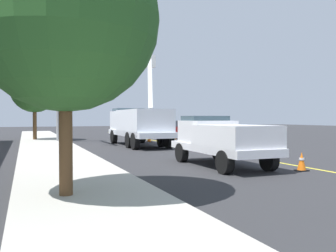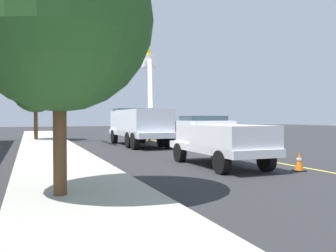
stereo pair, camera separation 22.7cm
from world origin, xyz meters
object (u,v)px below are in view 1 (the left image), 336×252
Objects in this scene: passing_minivan at (166,128)px; traffic_signal_mast at (60,68)px; service_pickup_truck at (222,139)px; traffic_cone_mid_rear at (176,141)px; traffic_cone_mid_front at (218,149)px; utility_bucket_truck at (139,123)px; traffic_cone_trailing at (149,137)px; traffic_cone_leading at (302,162)px.

traffic_signal_mast is at bearing 111.79° from passing_minivan.
service_pickup_truck is 9.94m from traffic_cone_mid_rear.
traffic_cone_mid_front is 0.92× the size of traffic_cone_mid_rear.
utility_bucket_truck reaches higher than traffic_cone_trailing.
service_pickup_truck is 1.17× the size of passing_minivan.
traffic_cone_mid_front is 0.09× the size of traffic_signal_mast.
passing_minivan reaches higher than traffic_cone_trailing.
service_pickup_truck is 8.10× the size of traffic_cone_mid_front.
traffic_cone_trailing is (17.03, -0.05, 0.03)m from traffic_cone_leading.
service_pickup_truck reaches higher than traffic_cone_leading.
traffic_cone_mid_rear is (-9.74, 3.32, -0.60)m from passing_minivan.
service_pickup_truck reaches higher than traffic_cone_mid_rear.
utility_bucket_truck is 11.54× the size of traffic_cone_leading.
utility_bucket_truck is 3.02m from traffic_cone_mid_rear.
traffic_cone_trailing reaches higher than traffic_cone_leading.
traffic_signal_mast is at bearing 52.51° from utility_bucket_truck.
traffic_cone_leading is at bearing 179.82° from traffic_cone_trailing.
passing_minivan is at bearing -34.20° from utility_bucket_truck.
traffic_cone_mid_rear reaches higher than traffic_cone_leading.
traffic_signal_mast reaches higher than traffic_cone_mid_front.
traffic_cone_trailing reaches higher than traffic_cone_mid_front.
passing_minivan is at bearing -9.09° from traffic_cone_leading.
traffic_cone_mid_rear reaches higher than traffic_cone_mid_front.
utility_bucket_truck is 7.42m from traffic_signal_mast.
traffic_cone_mid_rear is at bearing -2.85° from traffic_cone_mid_front.
passing_minivan is 10.31m from traffic_cone_mid_rear.
traffic_signal_mast is at bearing 51.16° from traffic_cone_mid_rear.
traffic_signal_mast is (17.54, 6.84, 5.32)m from traffic_cone_leading.
traffic_cone_trailing is (3.28, -1.96, -1.23)m from utility_bucket_truck.
traffic_signal_mast is at bearing 85.78° from traffic_cone_trailing.
service_pickup_truck is (-11.50, 0.17, -0.50)m from utility_bucket_truck.
traffic_cone_leading is 0.95× the size of traffic_cone_mid_rear.
passing_minivan is 6.94× the size of traffic_cone_mid_front.
utility_bucket_truck reaches higher than service_pickup_truck.
traffic_cone_mid_front is 0.89× the size of traffic_cone_trailing.
traffic_cone_leading is 11.92m from traffic_cone_mid_rear.
traffic_cone_trailing is at bearing -8.19° from service_pickup_truck.
utility_bucket_truck is 10.58× the size of traffic_cone_trailing.
traffic_cone_trailing is at bearing 143.61° from passing_minivan.
utility_bucket_truck is 11.85× the size of traffic_cone_mid_front.
traffic_cone_leading is (-21.66, 3.47, -0.62)m from passing_minivan.
service_pickup_truck is at bearing 42.60° from traffic_cone_leading.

